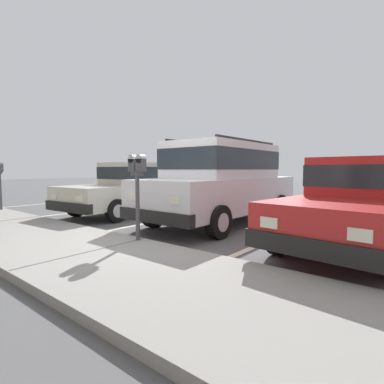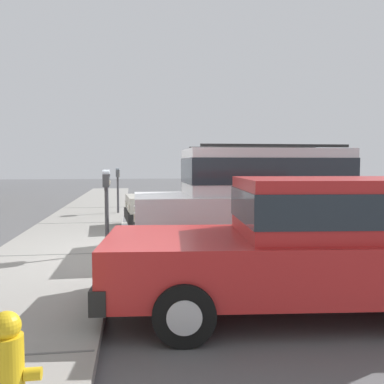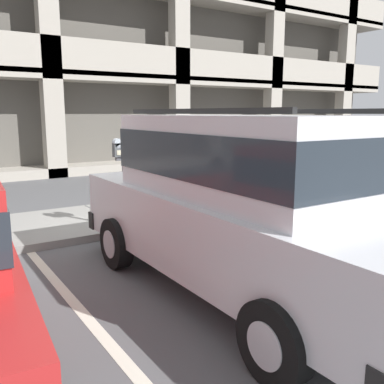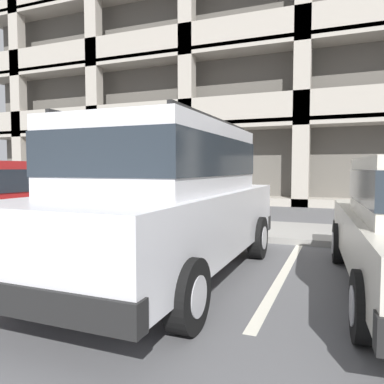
% 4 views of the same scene
% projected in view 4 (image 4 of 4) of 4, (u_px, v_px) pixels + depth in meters
% --- Properties ---
extents(ground_plane, '(80.00, 80.00, 0.10)m').
position_uv_depth(ground_plane, '(215.00, 244.00, 7.31)').
color(ground_plane, '#565659').
extents(sidewalk, '(40.00, 2.20, 0.12)m').
position_uv_depth(sidewalk, '(233.00, 228.00, 8.50)').
color(sidewalk, gray).
rests_on(sidewalk, ground_plane).
extents(parking_stall_lines, '(12.66, 4.80, 0.01)m').
position_uv_depth(parking_stall_lines, '(287.00, 267.00, 5.42)').
color(parking_stall_lines, silver).
rests_on(parking_stall_lines, ground_plane).
extents(silver_suv, '(2.03, 4.78, 2.03)m').
position_uv_depth(silver_suv, '(166.00, 195.00, 4.85)').
color(silver_suv, silver).
rests_on(silver_suv, ground_plane).
extents(red_sedan, '(2.11, 4.61, 1.54)m').
position_uv_depth(red_sedan, '(8.00, 204.00, 6.43)').
color(red_sedan, red).
rests_on(red_sedan, ground_plane).
extents(parking_meter_near, '(0.35, 0.12, 1.47)m').
position_uv_depth(parking_meter_near, '(221.00, 179.00, 7.55)').
color(parking_meter_near, '#47474C').
rests_on(parking_meter_near, sidewalk).
extents(parking_garage, '(32.00, 10.00, 16.25)m').
position_uv_depth(parking_garage, '(314.00, 43.00, 18.26)').
color(parking_garage, '#5C5851').
rests_on(parking_garage, ground_plane).
extents(fire_hydrant, '(0.30, 0.30, 0.70)m').
position_uv_depth(fire_hydrant, '(42.00, 205.00, 9.72)').
color(fire_hydrant, gold).
rests_on(fire_hydrant, sidewalk).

